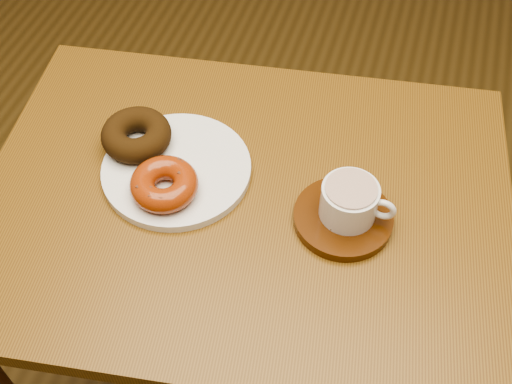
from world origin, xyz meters
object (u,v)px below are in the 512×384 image
(cafe_table, at_px, (245,242))
(saucer, at_px, (343,218))
(donut_plate, at_px, (177,169))
(coffee_cup, at_px, (350,201))

(cafe_table, xyz_separation_m, saucer, (0.16, -0.00, 0.13))
(donut_plate, relative_size, saucer, 1.59)
(donut_plate, height_order, coffee_cup, coffee_cup)
(cafe_table, height_order, coffee_cup, coffee_cup)
(cafe_table, bearing_deg, donut_plate, 163.81)
(coffee_cup, bearing_deg, saucer, -137.23)
(donut_plate, distance_m, coffee_cup, 0.29)
(cafe_table, distance_m, coffee_cup, 0.24)
(cafe_table, bearing_deg, coffee_cup, -6.25)
(donut_plate, xyz_separation_m, coffee_cup, (0.28, -0.02, 0.04))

